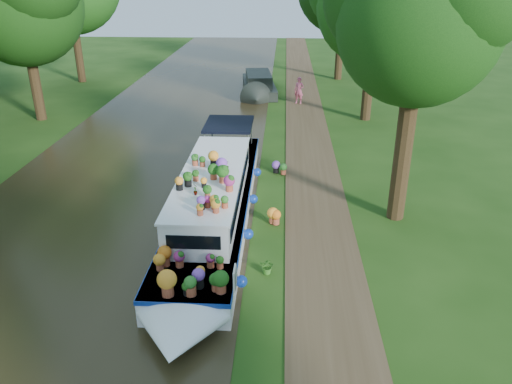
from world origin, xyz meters
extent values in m
plane|color=#1C3D0F|center=(0.00, 0.00, 0.00)|extent=(100.00, 100.00, 0.00)
cube|color=black|center=(-6.00, 0.00, 0.01)|extent=(10.00, 100.00, 0.02)
cube|color=#463520|center=(1.20, 0.00, 0.01)|extent=(2.20, 100.00, 0.03)
cube|color=white|center=(-2.25, 2.88, 0.40)|extent=(2.20, 12.00, 0.75)
cube|color=navy|center=(-2.25, 2.88, 0.71)|extent=(2.24, 12.04, 0.12)
cube|color=white|center=(-2.25, 2.08, 1.29)|extent=(1.80, 7.00, 1.05)
cube|color=white|center=(-2.25, 2.08, 1.85)|extent=(1.90, 7.10, 0.06)
cube|color=black|center=(-1.34, 2.08, 1.37)|extent=(0.03, 6.40, 0.38)
cube|color=black|center=(-3.16, 2.08, 1.37)|extent=(0.03, 6.40, 0.38)
cube|color=black|center=(-2.25, 7.18, 1.92)|extent=(1.90, 2.40, 0.10)
cube|color=white|center=(-1.10, -2.52, 1.07)|extent=(0.04, 0.45, 0.55)
imported|color=#184B14|center=(-2.46, 0.34, 2.06)|extent=(0.22, 0.23, 0.36)
imported|color=#184B14|center=(-1.82, 2.19, 2.06)|extent=(0.28, 0.28, 0.37)
cylinder|color=black|center=(3.80, 3.00, 2.27)|extent=(0.56, 0.56, 4.55)
sphere|color=#10340D|center=(3.80, 3.00, 6.23)|extent=(4.80, 4.80, 4.80)
cylinder|color=black|center=(4.50, 15.00, 1.92)|extent=(0.56, 0.56, 3.85)
sphere|color=#184B14|center=(4.50, 15.00, 5.95)|extent=(6.00, 6.00, 6.00)
cylinder|color=black|center=(4.00, 26.00, 2.10)|extent=(0.56, 0.56, 4.20)
cylinder|color=black|center=(-13.50, 14.00, 1.92)|extent=(0.56, 0.56, 3.85)
sphere|color=#10340D|center=(-13.50, 14.00, 6.02)|extent=(6.20, 6.20, 6.20)
cylinder|color=black|center=(-15.00, 24.00, 2.19)|extent=(0.56, 0.56, 4.38)
cube|color=black|center=(-1.75, 21.47, 0.33)|extent=(2.68, 6.43, 0.62)
cube|color=black|center=(-1.75, 20.95, 1.01)|extent=(1.97, 3.80, 0.73)
imported|color=#D357A4|center=(0.88, 18.27, 0.84)|extent=(0.69, 0.57, 1.61)
imported|color=#367122|center=(-0.39, -0.66, 0.23)|extent=(0.51, 0.47, 0.46)
camera|label=1|loc=(-0.05, -12.29, 7.71)|focal=35.00mm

